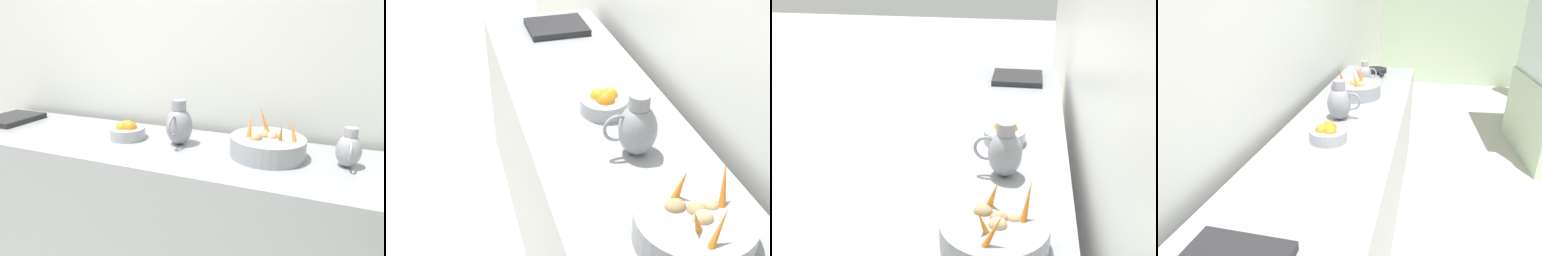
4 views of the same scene
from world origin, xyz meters
The scene contains 5 objects.
prep_counter centered at (-1.50, 0.27, 0.46)m, with size 0.68×3.11×0.91m, color gray.
vegetable_colander centered at (-1.55, 0.82, 0.96)m, with size 0.38×0.38×0.23m.
orange_bowl centered at (-1.53, 0.00, 0.95)m, with size 0.21×0.21×0.11m.
metal_pitcher_tall centered at (-1.55, 0.33, 1.02)m, with size 0.21×0.15×0.25m.
counter_sink_basin centered at (-1.55, -0.98, 0.93)m, with size 0.34×0.30×0.04m, color #232326.
Camera 2 is at (-0.89, 1.86, 2.07)m, focal length 48.89 mm.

